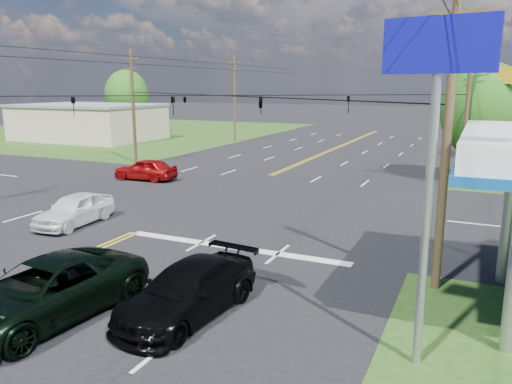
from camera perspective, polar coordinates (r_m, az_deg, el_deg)
The scene contains 19 objects.
ground at distance 29.83m, azimuth -4.25°, elevation -0.65°, with size 280.00×280.00×0.00m, color black.
grass_nw at distance 75.83m, azimuth -16.14°, elevation 6.69°, with size 46.00×48.00×0.03m, color #1F4215.
stop_bar at distance 20.76m, azimuth -2.64°, elevation -6.38°, with size 10.00×0.50×0.02m, color silver.
retail_nw at distance 64.90m, azimuth -18.57°, elevation 7.47°, with size 16.00×11.00×4.00m, color beige.
pole_se at distance 16.64m, azimuth 20.97°, elevation 5.56°, with size 1.60×0.28×9.50m.
pole_nw at distance 43.84m, azimuth -13.86°, elevation 9.61°, with size 1.60×0.28×9.50m.
pole_ne at distance 34.58m, azimuth 22.95°, elevation 8.43°, with size 1.60×0.28×9.50m.
pole_left_far at distance 59.95m, azimuth -2.46°, elevation 10.78°, with size 1.60×0.28×10.00m.
pole_right_far at distance 53.55m, azimuth 23.63°, elevation 9.63°, with size 1.60×0.28×10.00m.
span_wire_signals at distance 29.10m, azimuth -4.44°, elevation 10.94°, with size 26.00×18.00×1.13m.
power_lines at distance 27.43m, azimuth -6.62°, elevation 16.27°, with size 26.04×100.00×0.64m.
tree_right_a at distance 37.57m, azimuth 24.63°, elevation 8.43°, with size 5.70×5.70×8.18m.
tree_far_l at distance 73.65m, azimuth -14.56°, elevation 10.68°, with size 6.08×6.08×8.72m.
pickup_dkgreen at distance 15.69m, azimuth -22.93°, elevation -10.32°, with size 2.82×6.12×1.70m, color black.
suv_black at distance 14.86m, azimuth -7.76°, elevation -11.10°, with size 2.11×5.20×1.51m, color black.
pickup_white at distance 25.42m, azimuth -20.02°, elevation -1.87°, with size 1.79×4.45×1.51m, color white.
sedan_red at distance 36.05m, azimuth -12.51°, elevation 2.56°, with size 1.81×4.50×1.53m, color #990B0C.
polesign_se at distance 11.57m, azimuth 19.86°, elevation 10.17°, with size 2.36×0.54×8.02m.
polesign_ne at distance 35.54m, azimuth 26.19°, elevation 10.01°, with size 2.07×1.06×7.78m.
Camera 1 is at (13.96, -13.53, 6.59)m, focal length 35.00 mm.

